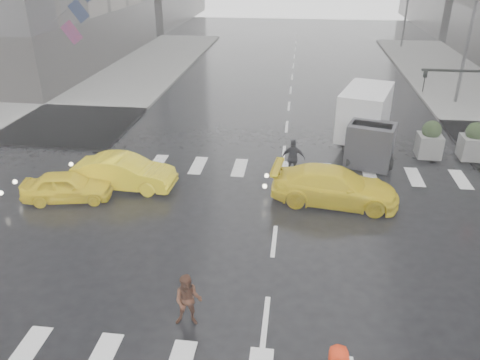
# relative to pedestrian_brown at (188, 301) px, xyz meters

# --- Properties ---
(ground) EXTENTS (120.00, 120.00, 0.00)m
(ground) POSITION_rel_pedestrian_brown_xyz_m (2.07, 4.35, -0.80)
(ground) COLOR black
(ground) RESTS_ON ground
(sidewalk_nw) EXTENTS (35.00, 35.00, 0.15)m
(sidewalk_nw) POSITION_rel_pedestrian_brown_xyz_m (-17.43, 21.85, -0.72)
(sidewalk_nw) COLOR slate
(sidewalk_nw) RESTS_ON ground
(road_markings) EXTENTS (18.00, 48.00, 0.01)m
(road_markings) POSITION_rel_pedestrian_brown_xyz_m (2.07, 4.35, -0.79)
(road_markings) COLOR silver
(road_markings) RESTS_ON ground
(street_lamp_near) EXTENTS (2.15, 0.22, 9.00)m
(street_lamp_near) POSITION_rel_pedestrian_brown_xyz_m (12.94, 22.35, 4.15)
(street_lamp_near) COLOR #59595B
(street_lamp_near) RESTS_ON ground
(planter_west) EXTENTS (1.10, 1.10, 1.80)m
(planter_west) POSITION_rel_pedestrian_brown_xyz_m (9.07, 12.55, 0.19)
(planter_west) COLOR slate
(planter_west) RESTS_ON ground
(planter_mid) EXTENTS (1.10, 1.10, 1.80)m
(planter_mid) POSITION_rel_pedestrian_brown_xyz_m (11.07, 12.55, 0.19)
(planter_mid) COLOR slate
(planter_mid) RESTS_ON ground
(flag_cluster) EXTENTS (2.87, 3.06, 4.69)m
(flag_cluster) POSITION_rel_pedestrian_brown_xyz_m (-13.01, 22.85, 4.84)
(flag_cluster) COLOR #59595B
(flag_cluster) RESTS_ON ground
(pedestrian_brown) EXTENTS (0.82, 0.66, 1.60)m
(pedestrian_brown) POSITION_rel_pedestrian_brown_xyz_m (0.00, 0.00, 0.00)
(pedestrian_brown) COLOR #4B291B
(pedestrian_brown) RESTS_ON ground
(pedestrian_far_a) EXTENTS (1.09, 0.70, 1.81)m
(pedestrian_far_a) POSITION_rel_pedestrian_brown_xyz_m (2.55, 9.68, 0.11)
(pedestrian_far_a) COLOR black
(pedestrian_far_a) RESTS_ON ground
(pedestrian_far_b) EXTENTS (1.18, 0.99, 1.60)m
(pedestrian_far_b) POSITION_rel_pedestrian_brown_xyz_m (5.38, 13.40, 0.00)
(pedestrian_far_b) COLOR black
(pedestrian_far_b) RESTS_ON ground
(taxi_front) EXTENTS (3.78, 2.11, 1.21)m
(taxi_front) POSITION_rel_pedestrian_brown_xyz_m (-6.49, 6.35, -0.19)
(taxi_front) COLOR yellow
(taxi_front) RESTS_ON ground
(taxi_mid) EXTENTS (4.37, 1.70, 1.42)m
(taxi_mid) POSITION_rel_pedestrian_brown_xyz_m (-4.55, 7.73, -0.09)
(taxi_mid) COLOR yellow
(taxi_mid) RESTS_ON ground
(taxi_rear) EXTENTS (4.66, 2.51, 1.47)m
(taxi_rear) POSITION_rel_pedestrian_brown_xyz_m (4.28, 7.50, -0.06)
(taxi_rear) COLOR yellow
(taxi_rear) RESTS_ON ground
(box_truck) EXTENTS (2.12, 5.66, 3.01)m
(box_truck) POSITION_rel_pedestrian_brown_xyz_m (6.06, 13.26, 0.81)
(box_truck) COLOR silver
(box_truck) RESTS_ON ground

